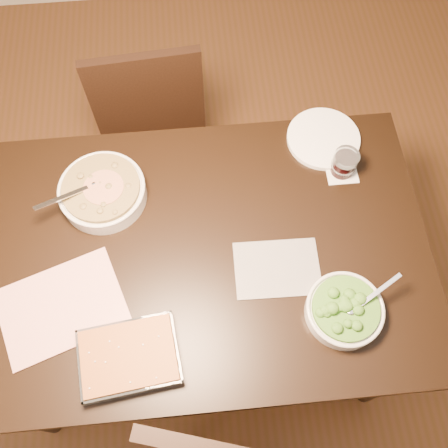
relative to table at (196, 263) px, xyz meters
name	(u,v)px	position (x,y,z in m)	size (l,w,h in m)	color
ground	(204,318)	(0.00, 0.00, -0.65)	(4.00, 4.00, 0.00)	#4B2F15
table	(196,263)	(0.00, 0.00, 0.00)	(1.40, 0.90, 0.75)	black
magazine_a	(62,307)	(-0.38, -0.13, 0.10)	(0.34, 0.25, 0.01)	#B23333
magazine_b	(277,268)	(0.24, -0.08, 0.10)	(0.25, 0.18, 0.00)	#25252C
coaster	(341,171)	(0.49, 0.24, 0.10)	(0.10, 0.10, 0.00)	white
stew_bowl	(103,191)	(-0.27, 0.21, 0.13)	(0.28, 0.27, 0.10)	silver
broccoli_bowl	(344,310)	(0.40, -0.22, 0.13)	(0.23, 0.22, 0.08)	silver
baking_dish	(129,357)	(-0.19, -0.29, 0.12)	(0.28, 0.22, 0.05)	silver
wine_tumbler	(344,163)	(0.49, 0.24, 0.14)	(0.08, 0.08, 0.09)	black
dinner_plate	(323,138)	(0.45, 0.36, 0.10)	(0.24, 0.24, 0.02)	white
chair_far	(151,106)	(-0.14, 0.77, -0.16)	(0.44, 0.44, 0.88)	black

